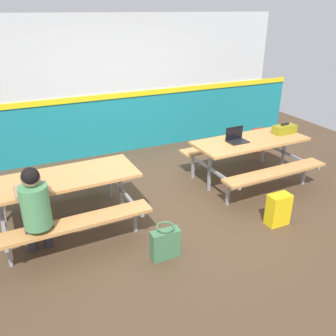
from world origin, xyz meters
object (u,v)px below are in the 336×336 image
object	(u,v)px
picnic_table_left	(64,188)
toolbox_grey	(284,129)
laptop_dark	(236,139)
student_nearer	(35,207)
backpack_dark	(278,210)
tote_bag_bright	(165,243)
picnic_table_right	(250,149)
satchel_spare	(259,140)

from	to	relation	value
picnic_table_left	toolbox_grey	bearing A→B (deg)	2.37
laptop_dark	toolbox_grey	size ratio (longest dim) A/B	0.82
picnic_table_left	student_nearer	world-z (taller)	student_nearer
backpack_dark	picnic_table_left	bearing A→B (deg)	156.85
picnic_table_left	tote_bag_bright	xyz separation A→B (m)	(0.92, -1.12, -0.38)
picnic_table_left	toolbox_grey	world-z (taller)	toolbox_grey
tote_bag_bright	student_nearer	bearing A→B (deg)	157.18
picnic_table_right	satchel_spare	xyz separation A→B (m)	(1.09, 1.10, -0.36)
student_nearer	tote_bag_bright	xyz separation A→B (m)	(1.30, -0.55, -0.51)
laptop_dark	tote_bag_bright	xyz separation A→B (m)	(-1.81, -1.28, -0.59)
student_nearer	toolbox_grey	size ratio (longest dim) A/B	3.02
tote_bag_bright	satchel_spare	xyz separation A→B (m)	(3.16, 2.34, 0.02)
backpack_dark	satchel_spare	world-z (taller)	same
toolbox_grey	satchel_spare	xyz separation A→B (m)	(0.39, 1.07, -0.60)
picnic_table_left	backpack_dark	xyz separation A→B (m)	(2.57, -1.10, -0.36)
backpack_dark	satchel_spare	distance (m)	2.77
picnic_table_right	student_nearer	distance (m)	3.44
backpack_dark	satchel_spare	bearing A→B (deg)	57.18
student_nearer	satchel_spare	world-z (taller)	student_nearer
picnic_table_left	student_nearer	bearing A→B (deg)	-123.93
toolbox_grey	satchel_spare	size ratio (longest dim) A/B	0.91
satchel_spare	picnic_table_right	bearing A→B (deg)	-134.77
picnic_table_right	picnic_table_left	bearing A→B (deg)	-177.50
picnic_table_right	tote_bag_bright	distance (m)	2.45
picnic_table_left	tote_bag_bright	world-z (taller)	picnic_table_left
laptop_dark	tote_bag_bright	world-z (taller)	laptop_dark
picnic_table_left	laptop_dark	distance (m)	2.74
laptop_dark	toolbox_grey	xyz separation A→B (m)	(0.96, -0.01, 0.02)
picnic_table_left	student_nearer	size ratio (longest dim) A/B	1.57
picnic_table_left	laptop_dark	size ratio (longest dim) A/B	5.81
picnic_table_right	laptop_dark	xyz separation A→B (m)	(-0.26, 0.03, 0.21)
backpack_dark	satchel_spare	xyz separation A→B (m)	(1.50, 2.33, 0.00)
student_nearer	tote_bag_bright	size ratio (longest dim) A/B	2.81
student_nearer	tote_bag_bright	bearing A→B (deg)	-22.82
picnic_table_right	satchel_spare	world-z (taller)	picnic_table_right
picnic_table_right	laptop_dark	world-z (taller)	laptop_dark
tote_bag_bright	toolbox_grey	bearing A→B (deg)	24.61
picnic_table_right	backpack_dark	distance (m)	1.35
picnic_table_right	student_nearer	bearing A→B (deg)	-168.27
student_nearer	laptop_dark	distance (m)	3.20
toolbox_grey	picnic_table_left	bearing A→B (deg)	-177.63
laptop_dark	toolbox_grey	world-z (taller)	laptop_dark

